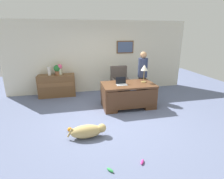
# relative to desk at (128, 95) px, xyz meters

# --- Properties ---
(ground_plane) EXTENTS (12.00, 12.00, 0.00)m
(ground_plane) POSITION_rel_desk_xyz_m (-0.60, -0.72, -0.41)
(ground_plane) COLOR slate
(back_wall) EXTENTS (7.00, 0.16, 2.70)m
(back_wall) POSITION_rel_desk_xyz_m (-0.60, 1.88, 0.95)
(back_wall) COLOR beige
(back_wall) RESTS_ON ground_plane
(desk) EXTENTS (1.60, 0.95, 0.76)m
(desk) POSITION_rel_desk_xyz_m (0.00, 0.00, 0.00)
(desk) COLOR brown
(desk) RESTS_ON ground_plane
(credenza) EXTENTS (1.31, 0.50, 0.80)m
(credenza) POSITION_rel_desk_xyz_m (-2.25, 1.53, -0.00)
(credenza) COLOR brown
(credenza) RESTS_ON ground_plane
(armchair) EXTENTS (0.60, 0.59, 1.10)m
(armchair) POSITION_rel_desk_xyz_m (0.00, 1.05, 0.08)
(armchair) COLOR #564C47
(armchair) RESTS_ON ground_plane
(person_standing) EXTENTS (0.32, 0.32, 1.66)m
(person_standing) POSITION_rel_desk_xyz_m (0.70, 0.61, 0.45)
(person_standing) COLOR #262323
(person_standing) RESTS_ON ground_plane
(dog_lying) EXTENTS (0.88, 0.31, 0.30)m
(dog_lying) POSITION_rel_desk_xyz_m (-1.40, -1.46, -0.25)
(dog_lying) COLOR tan
(dog_lying) RESTS_ON ground_plane
(laptop) EXTENTS (0.32, 0.22, 0.22)m
(laptop) POSITION_rel_desk_xyz_m (-0.24, -0.02, 0.41)
(laptop) COLOR #B2B5BA
(laptop) RESTS_ON desk
(desk_lamp) EXTENTS (0.22, 0.22, 0.56)m
(desk_lamp) POSITION_rel_desk_xyz_m (0.53, 0.08, 0.79)
(desk_lamp) COLOR #9E8447
(desk_lamp) RESTS_ON desk
(vase_with_flowers) EXTENTS (0.17, 0.17, 0.38)m
(vase_with_flowers) POSITION_rel_desk_xyz_m (-2.10, 1.53, 0.61)
(vase_with_flowers) COLOR #BBBF9A
(vase_with_flowers) RESTS_ON credenza
(vase_empty) EXTENTS (0.12, 0.12, 0.30)m
(vase_empty) POSITION_rel_desk_xyz_m (-2.47, 1.53, 0.55)
(vase_empty) COLOR silver
(vase_empty) RESTS_ON credenza
(potted_plant) EXTENTS (0.24, 0.24, 0.36)m
(potted_plant) POSITION_rel_desk_xyz_m (-2.19, 1.53, 0.59)
(potted_plant) COLOR brown
(potted_plant) RESTS_ON credenza
(dog_toy_ball) EXTENTS (0.10, 0.10, 0.10)m
(dog_toy_ball) POSITION_rel_desk_xyz_m (-1.81, -1.12, -0.35)
(dog_toy_ball) COLOR orange
(dog_toy_ball) RESTS_ON ground_plane
(dog_toy_bone) EXTENTS (0.12, 0.14, 0.05)m
(dog_toy_bone) POSITION_rel_desk_xyz_m (-0.52, -2.51, -0.38)
(dog_toy_bone) COLOR #D8338C
(dog_toy_bone) RESTS_ON ground_plane
(dog_toy_plush) EXTENTS (0.13, 0.15, 0.05)m
(dog_toy_plush) POSITION_rel_desk_xyz_m (-1.13, -2.58, -0.38)
(dog_toy_plush) COLOR green
(dog_toy_plush) RESTS_ON ground_plane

